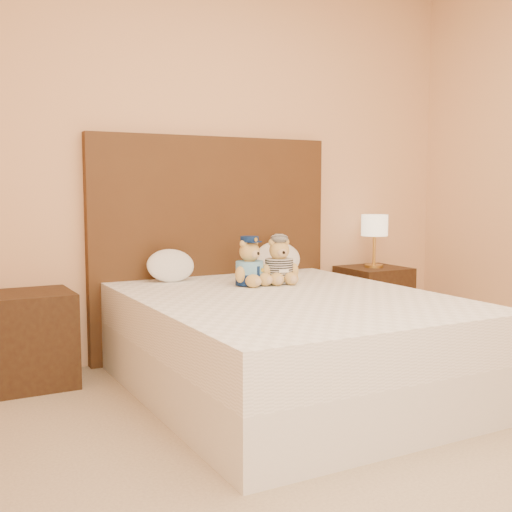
{
  "coord_description": "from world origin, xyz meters",
  "views": [
    {
      "loc": [
        -1.85,
        -1.84,
        1.14
      ],
      "look_at": [
        -0.07,
        1.45,
        0.75
      ],
      "focal_mm": 45.0,
      "sensor_mm": 36.0,
      "label": 1
    }
  ],
  "objects": [
    {
      "name": "ground",
      "position": [
        0.0,
        0.0,
        0.0
      ],
      "size": [
        4.0,
        4.5,
        0.0
      ],
      "primitive_type": "cube",
      "color": "tan",
      "rests_on": "ground"
    },
    {
      "name": "nightstand_right",
      "position": [
        1.25,
        2.0,
        0.28
      ],
      "size": [
        0.45,
        0.45,
        0.55
      ],
      "primitive_type": "cube",
      "color": "#352310",
      "rests_on": "ground"
    },
    {
      "name": "teddy_prisoner",
      "position": [
        0.18,
        1.61,
        0.7
      ],
      "size": [
        0.3,
        0.29,
        0.29
      ],
      "primitive_type": null,
      "rotation": [
        0.0,
        0.0,
        -0.16
      ],
      "color": "tan",
      "rests_on": "bed"
    },
    {
      "name": "bed",
      "position": [
        0.0,
        1.2,
        0.28
      ],
      "size": [
        1.6,
        2.0,
        0.55
      ],
      "color": "white",
      "rests_on": "ground"
    },
    {
      "name": "teddy_police",
      "position": [
        -0.02,
        1.63,
        0.7
      ],
      "size": [
        0.31,
        0.31,
        0.3
      ],
      "primitive_type": null,
      "rotation": [
        0.0,
        0.0,
        0.25
      ],
      "color": "tan",
      "rests_on": "bed"
    },
    {
      "name": "pillow_left",
      "position": [
        -0.38,
        2.03,
        0.66
      ],
      "size": [
        0.32,
        0.21,
        0.23
      ],
      "primitive_type": "ellipsoid",
      "color": "white",
      "rests_on": "bed"
    },
    {
      "name": "lamp",
      "position": [
        1.25,
        2.0,
        0.85
      ],
      "size": [
        0.2,
        0.2,
        0.4
      ],
      "color": "gold",
      "rests_on": "nightstand_right"
    },
    {
      "name": "room_walls",
      "position": [
        0.0,
        0.46,
        1.81
      ],
      "size": [
        4.04,
        4.52,
        2.72
      ],
      "color": "#EAB180",
      "rests_on": "ground"
    },
    {
      "name": "pillow_right",
      "position": [
        0.42,
        2.03,
        0.67
      ],
      "size": [
        0.35,
        0.22,
        0.25
      ],
      "primitive_type": "ellipsoid",
      "color": "white",
      "rests_on": "bed"
    },
    {
      "name": "headboard",
      "position": [
        0.0,
        2.21,
        0.75
      ],
      "size": [
        1.75,
        0.08,
        1.5
      ],
      "primitive_type": "cube",
      "color": "#482B15",
      "rests_on": "ground"
    },
    {
      "name": "nightstand_left",
      "position": [
        -1.25,
        2.0,
        0.28
      ],
      "size": [
        0.45,
        0.45,
        0.55
      ],
      "primitive_type": "cube",
      "color": "#352310",
      "rests_on": "ground"
    }
  ]
}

